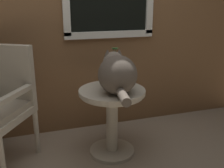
{
  "coord_description": "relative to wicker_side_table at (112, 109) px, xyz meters",
  "views": [
    {
      "loc": [
        -0.47,
        -1.98,
        1.35
      ],
      "look_at": [
        0.19,
        0.08,
        0.67
      ],
      "focal_mm": 42.19,
      "sensor_mm": 36.0,
      "label": 1
    }
  ],
  "objects": [
    {
      "name": "ground_plane",
      "position": [
        -0.19,
        -0.08,
        -0.44
      ],
      "size": [
        6.0,
        6.0,
        0.0
      ],
      "primitive_type": "plane",
      "color": "gray"
    },
    {
      "name": "wicker_side_table",
      "position": [
        0.0,
        0.0,
        0.0
      ],
      "size": [
        0.58,
        0.58,
        0.62
      ],
      "color": "#B2A893",
      "rests_on": "ground_plane"
    },
    {
      "name": "cat",
      "position": [
        0.02,
        -0.08,
        0.35
      ],
      "size": [
        0.37,
        0.69,
        0.34
      ],
      "color": "brown",
      "rests_on": "wicker_side_table"
    },
    {
      "name": "back_wall",
      "position": [
        -0.18,
        0.6,
        0.87
      ],
      "size": [
        4.0,
        0.07,
        2.6
      ],
      "color": "brown",
      "rests_on": "ground_plane"
    },
    {
      "name": "pewter_vase_with_ivy",
      "position": [
        0.05,
        0.15,
        0.28
      ],
      "size": [
        0.13,
        0.13,
        0.33
      ],
      "color": "gray",
      "rests_on": "wicker_side_table"
    }
  ]
}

